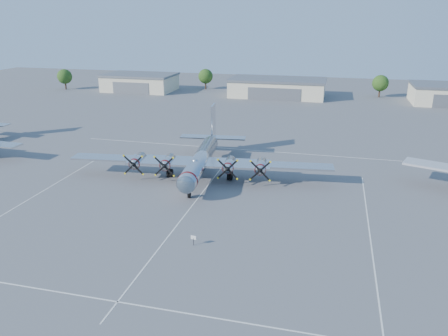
% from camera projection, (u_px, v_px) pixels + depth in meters
% --- Properties ---
extents(ground, '(260.00, 260.00, 0.00)m').
position_uv_depth(ground, '(195.00, 202.00, 57.93)').
color(ground, '#4F4F51').
rests_on(ground, ground).
extents(parking_lines, '(60.00, 50.08, 0.01)m').
position_uv_depth(parking_lines, '(191.00, 207.00, 56.33)').
color(parking_lines, silver).
rests_on(parking_lines, ground).
extents(hangar_west, '(22.60, 14.60, 5.40)m').
position_uv_depth(hangar_west, '(140.00, 82.00, 142.37)').
color(hangar_west, beige).
rests_on(hangar_west, ground).
extents(hangar_center, '(28.60, 14.60, 5.40)m').
position_uv_depth(hangar_center, '(277.00, 87.00, 132.00)').
color(hangar_center, beige).
rests_on(hangar_center, ground).
extents(tree_far_west, '(4.80, 4.80, 6.64)m').
position_uv_depth(tree_far_west, '(65.00, 77.00, 144.01)').
color(tree_far_west, '#382619').
rests_on(tree_far_west, ground).
extents(tree_west, '(4.80, 4.80, 6.64)m').
position_uv_depth(tree_west, '(206.00, 76.00, 144.62)').
color(tree_west, '#382619').
rests_on(tree_west, ground).
extents(tree_east, '(4.80, 4.80, 6.64)m').
position_uv_depth(tree_east, '(380.00, 83.00, 130.11)').
color(tree_east, '#382619').
rests_on(tree_east, ground).
extents(main_bomber_b29, '(42.24, 31.20, 8.74)m').
position_uv_depth(main_bomber_b29, '(202.00, 174.00, 68.01)').
color(main_bomber_b29, silver).
rests_on(main_bomber_b29, ground).
extents(info_placard, '(0.60, 0.11, 1.15)m').
position_uv_depth(info_placard, '(193.00, 239.00, 46.84)').
color(info_placard, black).
rests_on(info_placard, ground).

